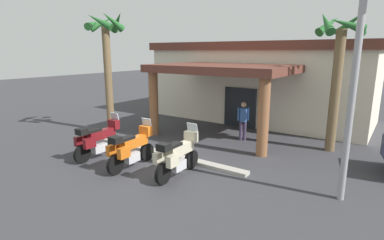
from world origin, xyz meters
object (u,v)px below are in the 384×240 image
object	(u,v)px
motorcycle_orange	(131,148)
palm_tree_near_portico	(339,56)
motorcycle_cream	(177,156)
pedestrian	(243,118)
palm_tree_roadside	(107,50)
roadside_sign	(359,35)
motel_building	(261,80)
motorcycle_maroon	(98,140)

from	to	relation	value
motorcycle_orange	palm_tree_near_portico	size ratio (longest dim) A/B	0.40
motorcycle_orange	motorcycle_cream	size ratio (longest dim) A/B	1.00
pedestrian	palm_tree_roadside	world-z (taller)	palm_tree_roadside
motorcycle_orange	roadside_sign	bearing A→B (deg)	-77.96
motorcycle_cream	palm_tree_near_portico	world-z (taller)	palm_tree_near_portico
motorcycle_cream	pedestrian	bearing A→B (deg)	-0.57
palm_tree_roadside	motorcycle_orange	bearing A→B (deg)	-32.94
pedestrian	motel_building	bearing A→B (deg)	159.04
motorcycle_orange	pedestrian	world-z (taller)	pedestrian
motorcycle_cream	pedestrian	xyz separation A→B (m)	(-0.07, 4.94, 0.33)
motorcycle_maroon	motel_building	bearing A→B (deg)	-12.78
motorcycle_maroon	motorcycle_orange	xyz separation A→B (m)	(1.78, -0.03, 0.00)
motorcycle_orange	palm_tree_near_portico	world-z (taller)	palm_tree_near_portico
roadside_sign	motorcycle_orange	bearing A→B (deg)	-165.70
motorcycle_maroon	palm_tree_roadside	distance (m)	5.10
palm_tree_near_portico	motorcycle_maroon	bearing A→B (deg)	-139.89
motorcycle_orange	motorcycle_cream	world-z (taller)	same
motel_building	motorcycle_cream	bearing A→B (deg)	-82.55
motel_building	palm_tree_roadside	world-z (taller)	palm_tree_roadside
motorcycle_orange	motorcycle_cream	distance (m)	1.81
motel_building	pedestrian	bearing A→B (deg)	-75.75
palm_tree_roadside	motorcycle_maroon	bearing A→B (deg)	-47.06
motel_building	roadside_sign	world-z (taller)	roadside_sign
motel_building	motorcycle_orange	world-z (taller)	motel_building
motorcycle_maroon	pedestrian	distance (m)	6.31
pedestrian	roadside_sign	xyz separation A→B (m)	(4.71, -3.63, 3.34)
motorcycle_orange	motorcycle_cream	xyz separation A→B (m)	(1.78, 0.33, 0.00)
motorcycle_maroon	motorcycle_cream	distance (m)	3.57
motel_building	motorcycle_cream	size ratio (longest dim) A/B	5.65
motorcycle_cream	palm_tree_roadside	size ratio (longest dim) A/B	0.38
pedestrian	palm_tree_near_portico	xyz separation A→B (m)	(3.57, 0.71, 2.75)
motorcycle_maroon	palm_tree_near_portico	xyz separation A→B (m)	(7.07, 5.95, 3.08)
motorcycle_orange	roadside_sign	distance (m)	7.58
pedestrian	motorcycle_maroon	bearing A→B (deg)	-69.17
motel_building	roadside_sign	bearing A→B (deg)	-55.18
motorcycle_cream	palm_tree_roadside	bearing A→B (deg)	66.42
motel_building	palm_tree_roadside	distance (m)	8.94
motel_building	pedestrian	size ratio (longest dim) A/B	7.09
palm_tree_near_portico	motel_building	bearing A→B (deg)	139.22
pedestrian	motorcycle_cream	bearing A→B (deg)	-34.71
motel_building	roadside_sign	size ratio (longest dim) A/B	1.93
palm_tree_near_portico	palm_tree_roadside	world-z (taller)	palm_tree_roadside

